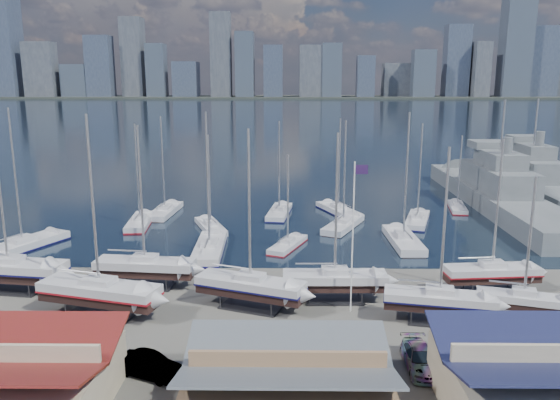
{
  "coord_description": "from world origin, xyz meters",
  "views": [
    {
      "loc": [
        -0.08,
        -55.54,
        19.74
      ],
      "look_at": [
        -0.88,
        8.0,
        5.75
      ],
      "focal_mm": 35.0,
      "sensor_mm": 36.0,
      "label": 1
    }
  ],
  "objects_px": {
    "sailboat_cradle_0": "(9,269)",
    "naval_ship_west": "(530,182)",
    "flagpole": "(354,226)",
    "car_a": "(83,365)",
    "naval_ship_east": "(497,196)"
  },
  "relations": [
    {
      "from": "naval_ship_west",
      "to": "car_a",
      "type": "distance_m",
      "value": 86.13
    },
    {
      "from": "car_a",
      "to": "naval_ship_east",
      "type": "bearing_deg",
      "value": 52.05
    },
    {
      "from": "naval_ship_west",
      "to": "flagpole",
      "type": "height_order",
      "value": "naval_ship_west"
    },
    {
      "from": "naval_ship_west",
      "to": "naval_ship_east",
      "type": "bearing_deg",
      "value": 141.06
    },
    {
      "from": "sailboat_cradle_0",
      "to": "flagpole",
      "type": "height_order",
      "value": "sailboat_cradle_0"
    },
    {
      "from": "naval_ship_east",
      "to": "flagpole",
      "type": "height_order",
      "value": "naval_ship_east"
    },
    {
      "from": "sailboat_cradle_0",
      "to": "flagpole",
      "type": "xyz_separation_m",
      "value": [
        32.14,
        -4.33,
        5.52
      ]
    },
    {
      "from": "sailboat_cradle_0",
      "to": "flagpole",
      "type": "distance_m",
      "value": 32.89
    },
    {
      "from": "naval_ship_west",
      "to": "car_a",
      "type": "xyz_separation_m",
      "value": [
        -57.95,
        -63.71,
        -0.97
      ]
    },
    {
      "from": "sailboat_cradle_0",
      "to": "naval_ship_east",
      "type": "distance_m",
      "value": 70.19
    },
    {
      "from": "car_a",
      "to": "flagpole",
      "type": "relative_size",
      "value": 0.31
    },
    {
      "from": "car_a",
      "to": "flagpole",
      "type": "distance_m",
      "value": 23.42
    },
    {
      "from": "sailboat_cradle_0",
      "to": "car_a",
      "type": "bearing_deg",
      "value": -42.14
    },
    {
      "from": "naval_ship_west",
      "to": "flagpole",
      "type": "relative_size",
      "value": 3.58
    },
    {
      "from": "sailboat_cradle_0",
      "to": "naval_ship_west",
      "type": "height_order",
      "value": "sailboat_cradle_0"
    }
  ]
}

